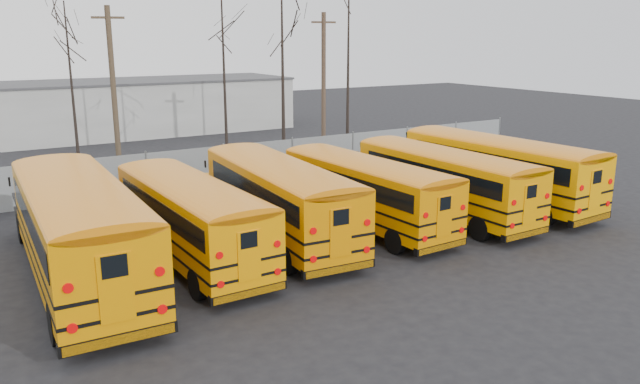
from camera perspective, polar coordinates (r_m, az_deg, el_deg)
ground at (r=22.42m, az=3.54°, el=-5.26°), size 120.00×120.00×0.00m
fence at (r=32.36m, az=-8.74°, el=2.48°), size 40.00×0.04×2.00m
distant_building at (r=51.56m, az=-15.54°, el=7.53°), size 22.00×8.00×4.00m
bus_a at (r=20.15m, az=-21.31°, el=-2.62°), size 3.15×12.03×3.34m
bus_b at (r=21.33m, az=-11.96°, el=-1.83°), size 2.55×10.31×2.87m
bus_c at (r=23.06m, az=-3.98°, el=-0.08°), size 3.30×11.05×3.05m
bus_d at (r=24.65m, az=3.95°, el=0.53°), size 2.72×10.18×2.83m
bus_e at (r=26.60m, az=10.99°, el=1.42°), size 2.56×10.46×2.91m
bus_f at (r=29.03m, az=15.65°, el=2.45°), size 3.15×11.26×3.12m
utility_pole_left at (r=33.64m, az=-18.33°, el=8.52°), size 1.57×0.42×8.89m
utility_pole_right at (r=38.91m, az=0.33°, el=9.81°), size 1.57×0.35×8.81m
tree_3 at (r=34.76m, az=-21.70°, el=8.38°), size 0.26×0.26×9.12m
tree_4 at (r=36.02m, az=-8.79°, el=11.35°), size 0.26×0.26×11.61m
tree_5 at (r=36.33m, az=-3.43°, el=10.86°), size 0.26×0.26×10.78m
tree_6 at (r=40.28m, az=2.59°, el=11.79°), size 0.26×0.26×11.64m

